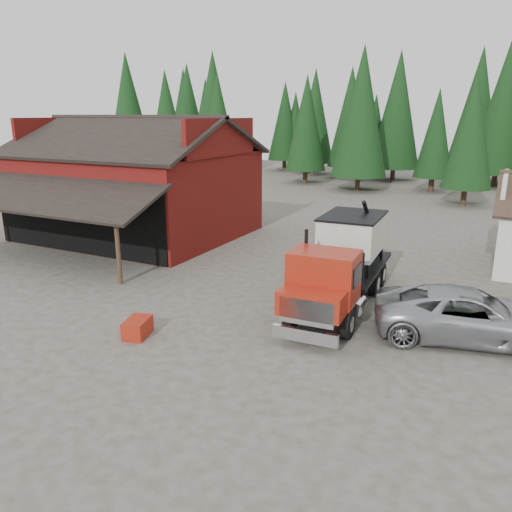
% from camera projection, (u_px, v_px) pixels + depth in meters
% --- Properties ---
extents(ground, '(120.00, 120.00, 0.00)m').
position_uv_depth(ground, '(202.00, 324.00, 17.79)').
color(ground, '#4B443B').
rests_on(ground, ground).
extents(red_barn, '(12.80, 13.63, 7.18)m').
position_uv_depth(red_barn, '(137.00, 191.00, 30.33)').
color(red_barn, maroon).
rests_on(red_barn, ground).
extents(conifer_backdrop, '(76.00, 16.00, 16.00)m').
position_uv_depth(conifer_backdrop, '(414.00, 183.00, 53.80)').
color(conifer_backdrop, black).
rests_on(conifer_backdrop, ground).
extents(near_pine_a, '(4.40, 4.40, 11.40)m').
position_uv_depth(near_pine_a, '(167.00, 122.00, 49.61)').
color(near_pine_a, '#382619').
rests_on(near_pine_a, ground).
extents(near_pine_b, '(3.96, 3.96, 10.40)m').
position_uv_depth(near_pine_b, '(471.00, 131.00, 39.28)').
color(near_pine_b, '#382619').
rests_on(near_pine_b, ground).
extents(near_pine_d, '(5.28, 5.28, 13.40)m').
position_uv_depth(near_pine_d, '(361.00, 112.00, 46.65)').
color(near_pine_d, '#382619').
rests_on(near_pine_d, ground).
extents(feed_truck, '(2.85, 8.68, 3.87)m').
position_uv_depth(feed_truck, '(342.00, 261.00, 19.08)').
color(feed_truck, black).
rests_on(feed_truck, ground).
extents(silver_car, '(6.60, 4.15, 1.70)m').
position_uv_depth(silver_car, '(469.00, 315.00, 16.41)').
color(silver_car, '#A5A8AD').
rests_on(silver_car, ground).
extents(equip_box, '(0.97, 1.25, 0.60)m').
position_uv_depth(equip_box, '(137.00, 328.00, 16.78)').
color(equip_box, maroon).
rests_on(equip_box, ground).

